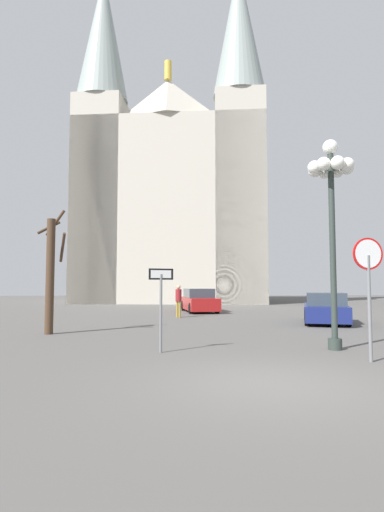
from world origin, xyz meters
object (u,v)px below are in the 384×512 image
(street_lamp, at_px, (331,193))
(bare_tree, at_px, (51,272))
(cathedral, at_px, (174,194))
(stop_sign, at_px, (369,275))
(one_way_arrow_sign, at_px, (161,298))
(parked_car_near_navy, at_px, (325,309))
(pedestrian_walking, at_px, (178,298))
(parked_car_far_red, at_px, (199,301))

(street_lamp, height_order, bare_tree, street_lamp)
(cathedral, distance_m, stop_sign, 34.15)
(stop_sign, relative_size, one_way_arrow_sign, 1.30)
(stop_sign, relative_size, bare_tree, 0.63)
(bare_tree, height_order, parked_car_near_navy, bare_tree)
(cathedral, relative_size, pedestrian_walking, 19.78)
(cathedral, xyz_separation_m, stop_sign, (3.91, -32.67, -9.14))
(one_way_arrow_sign, bearing_deg, parked_car_near_navy, 46.16)
(parked_car_far_red, bearing_deg, pedestrian_walking, -108.14)
(street_lamp, xyz_separation_m, parked_car_far_red, (-2.39, 15.50, -3.51))
(stop_sign, height_order, parked_car_near_navy, stop_sign)
(pedestrian_walking, bearing_deg, parked_car_near_navy, -29.32)
(cathedral, distance_m, pedestrian_walking, 22.25)
(street_lamp, relative_size, parked_car_near_navy, 1.21)
(cathedral, distance_m, street_lamp, 31.93)
(stop_sign, xyz_separation_m, one_way_arrow_sign, (-4.70, 1.56, -0.54))
(street_lamp, bearing_deg, pedestrian_walking, 109.09)
(one_way_arrow_sign, xyz_separation_m, pedestrian_walking, (0.76, 11.25, -0.35))
(stop_sign, height_order, parked_car_far_red, stop_sign)
(one_way_arrow_sign, xyz_separation_m, parked_car_near_navy, (7.29, 7.59, -0.74))
(one_way_arrow_sign, bearing_deg, parked_car_far_red, 81.97)
(parked_car_far_red, bearing_deg, one_way_arrow_sign, -98.03)
(street_lamp, relative_size, parked_car_far_red, 1.20)
(pedestrian_walking, bearing_deg, bare_tree, -123.62)
(cathedral, height_order, stop_sign, cathedral)
(bare_tree, height_order, pedestrian_walking, bare_tree)
(cathedral, bearing_deg, bare_tree, -99.97)
(cathedral, xyz_separation_m, parked_car_near_navy, (6.50, -23.52, -10.43))
(parked_car_far_red, bearing_deg, parked_car_near_navy, -57.82)
(cathedral, distance_m, bare_tree, 28.78)
(parked_car_near_navy, distance_m, pedestrian_walking, 7.49)
(cathedral, distance_m, parked_car_near_navy, 26.54)
(stop_sign, bearing_deg, street_lamp, 93.28)
(bare_tree, xyz_separation_m, parked_car_far_red, (6.16, 11.50, -1.47))
(parked_car_near_navy, xyz_separation_m, pedestrian_walking, (-6.52, 3.66, 0.39))
(bare_tree, bearing_deg, stop_sign, -33.48)
(cathedral, height_order, parked_car_far_red, cathedral)
(parked_car_far_red, bearing_deg, bare_tree, -118.17)
(one_way_arrow_sign, xyz_separation_m, street_lamp, (4.60, 0.16, 2.82))
(street_lamp, height_order, parked_car_far_red, street_lamp)
(cathedral, relative_size, bare_tree, 7.66)
(street_lamp, relative_size, bare_tree, 1.28)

